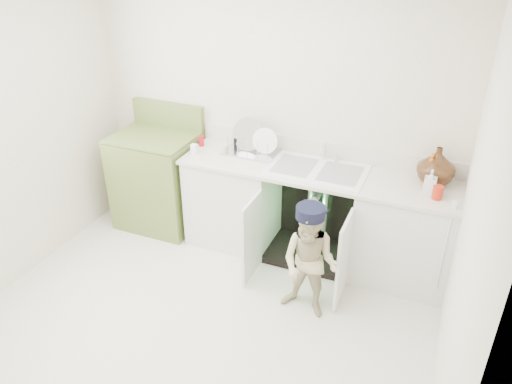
% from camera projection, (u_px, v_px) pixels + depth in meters
% --- Properties ---
extents(ground, '(3.50, 3.50, 0.00)m').
position_uv_depth(ground, '(200.00, 322.00, 3.96)').
color(ground, silver).
rests_on(ground, ground).
extents(room_shell, '(6.00, 5.50, 1.26)m').
position_uv_depth(room_shell, '(190.00, 183.00, 3.36)').
color(room_shell, beige).
rests_on(room_shell, ground).
extents(counter_run, '(2.44, 1.02, 1.22)m').
position_uv_depth(counter_run, '(317.00, 212.00, 4.51)').
color(counter_run, white).
rests_on(counter_run, ground).
extents(avocado_stove, '(0.78, 0.65, 1.21)m').
position_uv_depth(avocado_stove, '(158.00, 179.00, 5.04)').
color(avocado_stove, olive).
rests_on(avocado_stove, ground).
extents(repair_worker, '(0.50, 0.62, 0.97)m').
position_uv_depth(repair_worker, '(310.00, 262.00, 3.84)').
color(repair_worker, beige).
rests_on(repair_worker, ground).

